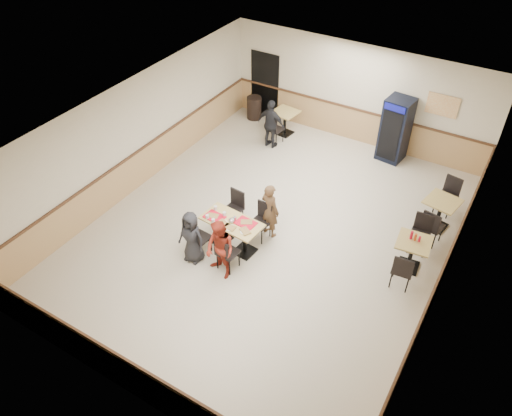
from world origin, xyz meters
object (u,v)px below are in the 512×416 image
Objects in this scene: side_table_far at (440,209)px; pepsi_cooler at (395,130)px; back_table at (285,119)px; trash_bin at (254,108)px; diner_woman_right at (220,250)px; main_table at (232,229)px; diner_woman_left at (192,237)px; diner_man_opposite at (270,210)px; lone_diner at (271,124)px; side_table_near at (412,250)px.

side_table_far is 3.10m from pepsi_cooler.
trash_bin is (-1.32, 0.35, -0.14)m from back_table.
side_table_far reaches higher than trash_bin.
main_table is at bearing 126.43° from diner_woman_right.
diner_woman_right reaches higher than diner_woman_left.
diner_man_opposite is at bearing 100.68° from diner_woman_right.
main_table is at bearing -63.62° from trash_bin.
diner_woman_right is at bearing -5.50° from diner_woman_left.
main_table is 0.78× the size of pepsi_cooler.
diner_woman_right is 0.97× the size of lone_diner.
side_table_far is (0.16, 1.70, 0.02)m from side_table_near.
diner_woman_left is 0.81m from diner_woman_right.
diner_woman_left is 6.65m from trash_bin.
lone_diner is 1.74× the size of side_table_far.
lone_diner is at bearing -153.04° from pepsi_cooler.
diner_woman_right reaches higher than side_table_far.
back_table is at bearing -50.86° from diner_man_opposite.
side_table_near reaches higher than main_table.
pepsi_cooler reaches higher than main_table.
side_table_far reaches higher than back_table.
trash_bin is (-3.23, 4.64, -0.35)m from diner_man_opposite.
diner_woman_right reaches higher than back_table.
diner_woman_right is (0.81, -0.07, 0.07)m from diner_woman_left.
pepsi_cooler is (1.91, 5.50, 0.43)m from main_table.
diner_man_opposite reaches higher than side_table_near.
back_table is (-5.29, 1.95, -0.02)m from side_table_far.
side_table_near is 6.30m from back_table.
main_table is 1.69× the size of side_table_far.
lone_diner reaches higher than diner_man_opposite.
main_table is 0.98× the size of lone_diner.
pepsi_cooler reaches higher than back_table.
diner_woman_right is (0.28, -0.89, 0.22)m from main_table.
lone_diner is (-1.39, 4.24, 0.25)m from main_table.
trash_bin is at bearing 134.10° from diner_woman_right.
pepsi_cooler is 4.65m from trash_bin.
diner_woman_left is 0.92× the size of diner_man_opposite.
diner_woman_left is at bearing -138.15° from side_table_far.
lone_diner is (-1.91, 3.42, 0.03)m from diner_man_opposite.
lone_diner reaches higher than diner_woman_left.
lone_diner is 0.90m from back_table.
lone_diner reaches higher than main_table.
diner_man_opposite is (0.53, 0.82, 0.21)m from main_table.
diner_woman_left is (-0.53, -0.82, 0.16)m from main_table.
pepsi_cooler is at bearing -91.41° from diner_man_opposite.
back_table is 0.43× the size of pepsi_cooler.
lone_diner reaches higher than diner_woman_right.
diner_woman_left is 0.91× the size of diner_woman_right.
pepsi_cooler reaches higher than diner_man_opposite.
back_table is at bearing -14.85° from trash_bin.
back_table is 1.08× the size of trash_bin.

